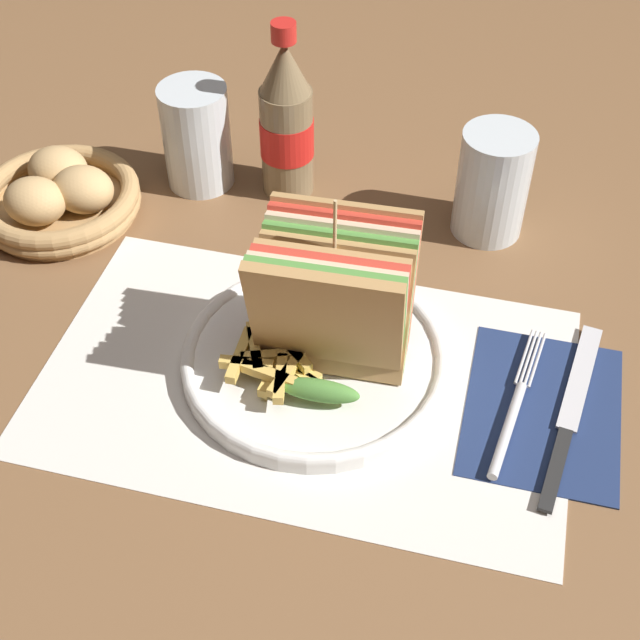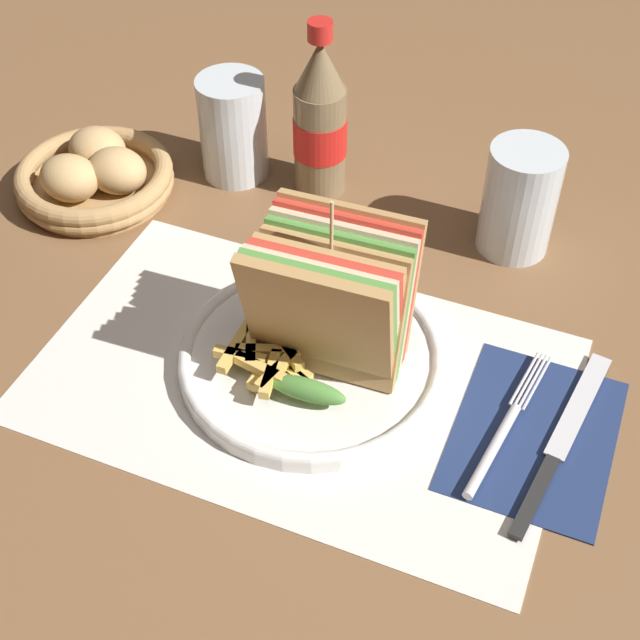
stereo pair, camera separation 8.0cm
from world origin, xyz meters
The scene contains 13 objects.
ground_plane centered at (0.00, 0.00, 0.00)m, with size 4.00×4.00×0.00m, color brown.
placemat centered at (-0.01, -0.01, 0.00)m, with size 0.47×0.29×0.00m.
plate_main centered at (-0.01, 0.01, 0.01)m, with size 0.24×0.24×0.02m.
club_sandwich centered at (0.01, 0.01, 0.08)m, with size 0.13×0.12×0.17m.
fries_pile centered at (-0.04, -0.02, 0.03)m, with size 0.09×0.09×0.02m.
ketchup_blob centered at (-0.03, 0.02, 0.03)m, with size 0.05×0.04×0.02m.
napkin centered at (0.20, 0.01, 0.00)m, with size 0.13×0.17×0.00m.
fork centered at (0.17, -0.01, 0.01)m, with size 0.04×0.17×0.01m.
knife centered at (0.22, 0.00, 0.01)m, with size 0.04×0.22×0.00m.
coke_bottle_near centered at (-0.10, 0.26, 0.09)m, with size 0.06×0.06×0.20m.
glass_near centered at (0.12, 0.24, 0.05)m, with size 0.07×0.07×0.12m.
glass_far centered at (-0.20, 0.25, 0.06)m, with size 0.07×0.07×0.12m.
bread_basket centered at (-0.33, 0.16, 0.02)m, with size 0.17×0.17×0.06m.
Camera 1 is at (0.13, -0.52, 0.61)m, focal length 50.00 mm.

